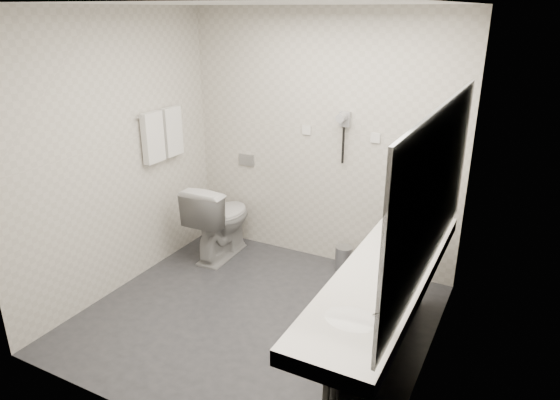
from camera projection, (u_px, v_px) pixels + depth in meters
The scene contains 28 objects.
floor at pixel (256, 317), 4.29m from camera, with size 2.80×2.80×0.00m, color #27282C.
ceiling at pixel (250, 3), 3.40m from camera, with size 2.80×2.80×0.00m, color silver.
wall_back at pixel (321, 141), 4.92m from camera, with size 2.80×2.80×0.00m, color beige.
wall_front at pixel (134, 245), 2.77m from camera, with size 2.80×2.80×0.00m, color beige.
wall_left at pixel (117, 155), 4.45m from camera, with size 2.60×2.60×0.00m, color beige.
wall_right at pixel (441, 210), 3.24m from camera, with size 2.60×2.60×0.00m, color beige.
vanity_counter at pixel (385, 276), 3.35m from camera, with size 0.55×2.20×0.10m, color silver.
vanity_panel at pixel (384, 330), 3.50m from camera, with size 0.03×2.15×0.75m, color #989790.
vanity_post_far at pixel (422, 267), 4.34m from camera, with size 0.06×0.06×0.75m, color silver.
mirror at pixel (435, 190), 3.01m from camera, with size 0.02×2.20×1.05m, color #B2BCC6.
basin_near at pixel (352, 321), 2.80m from camera, with size 0.40×0.31×0.05m, color silver.
basin_far at pixel (410, 235), 3.88m from camera, with size 0.40×0.31×0.05m, color silver.
faucet_near at pixel (387, 317), 2.69m from camera, with size 0.04×0.04×0.15m, color silver.
faucet_far at pixel (437, 229), 3.76m from camera, with size 0.04×0.04×0.15m, color silver.
soap_bottle_a at pixel (406, 256), 3.39m from camera, with size 0.05×0.05×0.10m, color silver.
glass_left at pixel (411, 252), 3.45m from camera, with size 0.06×0.06×0.10m, color silver.
toilet at pixel (220, 219), 5.25m from camera, with size 0.46×0.81×0.82m, color silver.
flush_plate at pixel (246, 160), 5.39m from camera, with size 0.18×0.02×0.12m, color #B2B5BA.
pedal_bin at pixel (344, 259), 5.03m from camera, with size 0.17×0.17×0.24m, color #B2B5BA.
bin_lid at pixel (344, 248), 4.98m from camera, with size 0.17×0.17×0.01m, color #B2B5BA.
towel_rail at pixel (160, 112), 4.78m from camera, with size 0.02×0.02×0.62m, color silver.
towel_near at pixel (153, 137), 4.74m from camera, with size 0.07×0.24×0.48m, color silver.
towel_far at pixel (172, 131), 4.97m from camera, with size 0.07×0.24×0.48m, color silver.
dryer_cradle at pixel (345, 119), 4.70m from camera, with size 0.10×0.04×0.14m, color gray.
dryer_barrel at pixel (342, 117), 4.63m from camera, with size 0.08×0.08×0.14m, color gray.
dryer_cord at pixel (343, 145), 4.78m from camera, with size 0.02×0.02×0.35m, color black.
switch_plate_a at pixel (307, 130), 4.94m from camera, with size 0.09×0.02×0.09m, color silver.
switch_plate_b at pixel (375, 138), 4.64m from camera, with size 0.09×0.02×0.09m, color silver.
Camera 1 is at (1.87, -3.14, 2.47)m, focal length 32.26 mm.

